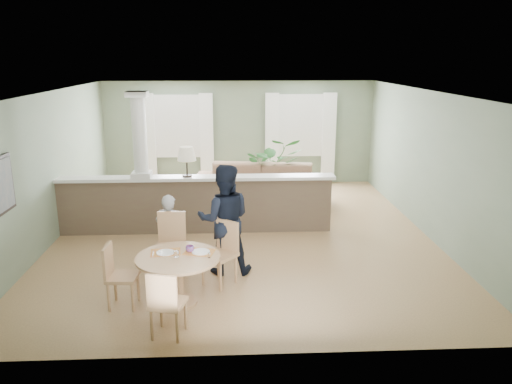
{
  "coord_description": "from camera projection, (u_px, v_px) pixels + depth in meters",
  "views": [
    {
      "loc": [
        -0.2,
        -9.03,
        3.32
      ],
      "look_at": [
        0.19,
        -1.0,
        1.12
      ],
      "focal_mm": 35.0,
      "sensor_mm": 36.0,
      "label": 1
    }
  ],
  "objects": [
    {
      "name": "dining_table",
      "position": [
        179.0,
        266.0,
        6.8
      ],
      "size": [
        1.15,
        1.15,
        0.79
      ],
      "rotation": [
        0.0,
        0.0,
        0.1
      ],
      "color": "tan",
      "rests_on": "ground"
    },
    {
      "name": "pony_wall",
      "position": [
        191.0,
        197.0,
        9.55
      ],
      "size": [
        5.32,
        0.38,
        2.7
      ],
      "color": "brown",
      "rests_on": "ground"
    },
    {
      "name": "chair_side",
      "position": [
        117.0,
        273.0,
        6.73
      ],
      "size": [
        0.42,
        0.42,
        0.88
      ],
      "rotation": [
        0.0,
        0.0,
        1.51
      ],
      "color": "tan",
      "rests_on": "ground"
    },
    {
      "name": "ground",
      "position": [
        243.0,
        234.0,
        9.59
      ],
      "size": [
        8.0,
        8.0,
        0.0
      ],
      "primitive_type": "plane",
      "color": "tan",
      "rests_on": "ground"
    },
    {
      "name": "room_shell",
      "position": [
        240.0,
        136.0,
        9.71
      ],
      "size": [
        7.02,
        8.02,
        2.71
      ],
      "color": "gray",
      "rests_on": "ground"
    },
    {
      "name": "child_person",
      "position": [
        170.0,
        232.0,
        7.9
      ],
      "size": [
        0.51,
        0.39,
        1.24
      ],
      "primitive_type": "imported",
      "rotation": [
        0.0,
        0.0,
        2.9
      ],
      "color": "#9B9BA0",
      "rests_on": "ground"
    },
    {
      "name": "houseplant",
      "position": [
        274.0,
        167.0,
        11.95
      ],
      "size": [
        1.41,
        1.24,
        1.48
      ],
      "primitive_type": "imported",
      "rotation": [
        0.0,
        0.0,
        0.07
      ],
      "color": "#296026",
      "rests_on": "ground"
    },
    {
      "name": "chair_far_man",
      "position": [
        223.0,
        250.0,
        7.43
      ],
      "size": [
        0.61,
        0.61,
        0.96
      ],
      "rotation": [
        0.0,
        0.0,
        -0.7
      ],
      "color": "tan",
      "rests_on": "ground"
    },
    {
      "name": "chair_far_boy",
      "position": [
        171.0,
        242.0,
        7.68
      ],
      "size": [
        0.47,
        0.47,
        1.0
      ],
      "rotation": [
        0.0,
        0.0,
        -0.04
      ],
      "color": "tan",
      "rests_on": "ground"
    },
    {
      "name": "chair_near",
      "position": [
        166.0,
        302.0,
        5.96
      ],
      "size": [
        0.48,
        0.48,
        0.87
      ],
      "rotation": [
        0.0,
        0.0,
        2.91
      ],
      "color": "tan",
      "rests_on": "ground"
    },
    {
      "name": "man_person",
      "position": [
        224.0,
        219.0,
        7.72
      ],
      "size": [
        0.85,
        0.66,
        1.74
      ],
      "primitive_type": "imported",
      "rotation": [
        0.0,
        0.0,
        3.14
      ],
      "color": "black",
      "rests_on": "ground"
    },
    {
      "name": "sofa",
      "position": [
        260.0,
        185.0,
        11.42
      ],
      "size": [
        3.22,
        1.63,
        0.9
      ],
      "primitive_type": "imported",
      "rotation": [
        0.0,
        0.0,
        -0.14
      ],
      "color": "#916D4F",
      "rests_on": "ground"
    }
  ]
}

